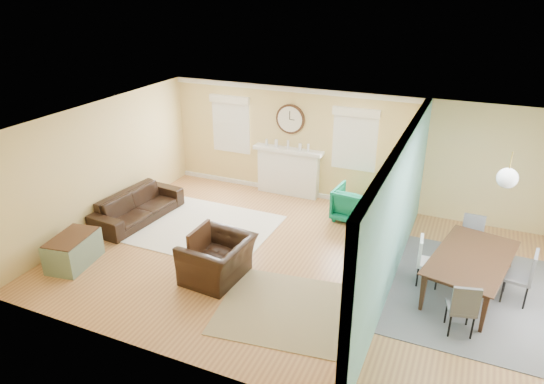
# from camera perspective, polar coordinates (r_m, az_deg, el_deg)

# --- Properties ---
(floor) EXTENTS (9.00, 9.00, 0.00)m
(floor) POSITION_cam_1_polar(r_m,az_deg,el_deg) (9.01, 3.95, -8.54)
(floor) COLOR #A66A41
(floor) RESTS_ON ground
(wall_back) EXTENTS (9.00, 0.02, 2.60)m
(wall_back) POSITION_cam_1_polar(r_m,az_deg,el_deg) (11.08, 9.44, 4.95)
(wall_back) COLOR #E2C36F
(wall_back) RESTS_ON ground
(wall_front) EXTENTS (9.00, 0.02, 2.60)m
(wall_front) POSITION_cam_1_polar(r_m,az_deg,el_deg) (6.01, -5.70, -11.99)
(wall_front) COLOR #E2C36F
(wall_front) RESTS_ON ground
(wall_left) EXTENTS (0.02, 6.00, 2.60)m
(wall_left) POSITION_cam_1_polar(r_m,az_deg,el_deg) (10.63, -19.32, 3.09)
(wall_left) COLOR #E2C36F
(wall_left) RESTS_ON ground
(ceiling) EXTENTS (9.00, 6.00, 0.02)m
(ceiling) POSITION_cam_1_polar(r_m,az_deg,el_deg) (7.94, 4.47, 7.56)
(ceiling) COLOR white
(ceiling) RESTS_ON wall_back
(partition) EXTENTS (0.17, 6.00, 2.60)m
(partition) POSITION_cam_1_polar(r_m,az_deg,el_deg) (8.31, 14.73, -1.60)
(partition) COLOR #E2C36F
(partition) RESTS_ON ground
(fireplace) EXTENTS (1.70, 0.30, 1.17)m
(fireplace) POSITION_cam_1_polar(r_m,az_deg,el_deg) (11.64, 1.91, 2.50)
(fireplace) COLOR white
(fireplace) RESTS_ON ground
(wall_clock) EXTENTS (0.70, 0.07, 0.70)m
(wall_clock) POSITION_cam_1_polar(r_m,az_deg,el_deg) (11.32, 2.16, 8.57)
(wall_clock) COLOR #442A18
(wall_clock) RESTS_ON wall_back
(window_left) EXTENTS (1.05, 0.13, 1.42)m
(window_left) POSITION_cam_1_polar(r_m,az_deg,el_deg) (11.99, -4.86, 8.41)
(window_left) COLOR white
(window_left) RESTS_ON wall_back
(window_right) EXTENTS (1.05, 0.13, 1.42)m
(window_right) POSITION_cam_1_polar(r_m,az_deg,el_deg) (10.92, 9.76, 6.62)
(window_right) COLOR white
(window_right) RESTS_ON wall_back
(pendant) EXTENTS (0.30, 0.30, 0.55)m
(pendant) POSITION_cam_1_polar(r_m,az_deg,el_deg) (7.69, 25.95, 1.49)
(pendant) COLOR gold
(pendant) RESTS_ON ceiling
(rug_cream) EXTENTS (2.79, 2.42, 0.01)m
(rug_cream) POSITION_cam_1_polar(r_m,az_deg,el_deg) (10.32, -7.95, -4.23)
(rug_cream) COLOR silver
(rug_cream) RESTS_ON floor
(rug_jute) EXTENTS (2.51, 2.15, 0.01)m
(rug_jute) POSITION_cam_1_polar(r_m,az_deg,el_deg) (7.89, 2.34, -13.69)
(rug_jute) COLOR tan
(rug_jute) RESTS_ON floor
(rug_grey) EXTENTS (2.60, 3.25, 0.01)m
(rug_grey) POSITION_cam_1_polar(r_m,az_deg,el_deg) (8.87, 22.05, -10.97)
(rug_grey) COLOR slate
(rug_grey) RESTS_ON floor
(sofa) EXTENTS (1.02, 2.20, 0.62)m
(sofa) POSITION_cam_1_polar(r_m,az_deg,el_deg) (10.87, -15.52, -1.63)
(sofa) COLOR black
(sofa) RESTS_ON floor
(eames_chair) EXTENTS (1.08, 1.22, 0.75)m
(eames_chair) POSITION_cam_1_polar(r_m,az_deg,el_deg) (8.49, -6.40, -7.89)
(eames_chair) COLOR black
(eames_chair) RESTS_ON floor
(green_chair) EXTENTS (0.87, 0.89, 0.74)m
(green_chair) POSITION_cam_1_polar(r_m,az_deg,el_deg) (10.60, 9.57, -1.37)
(green_chair) COLOR #056A4C
(green_chair) RESTS_ON floor
(trunk) EXTENTS (0.75, 1.07, 0.57)m
(trunk) POSITION_cam_1_polar(r_m,az_deg,el_deg) (9.59, -22.33, -6.36)
(trunk) COLOR slate
(trunk) RESTS_ON floor
(credenza) EXTENTS (0.53, 1.56, 0.80)m
(credenza) POSITION_cam_1_polar(r_m,az_deg,el_deg) (9.83, 13.62, -3.61)
(credenza) COLOR #945F3C
(credenza) RESTS_ON floor
(tv) EXTENTS (0.16, 1.03, 0.59)m
(tv) POSITION_cam_1_polar(r_m,az_deg,el_deg) (9.54, 13.91, 0.13)
(tv) COLOR black
(tv) RESTS_ON credenza
(garden_stool) EXTENTS (0.34, 0.34, 0.51)m
(garden_stool) POSITION_cam_1_polar(r_m,az_deg,el_deg) (9.10, 12.76, -6.92)
(garden_stool) COLOR white
(garden_stool) RESTS_ON floor
(potted_plant) EXTENTS (0.46, 0.49, 0.45)m
(potted_plant) POSITION_cam_1_polar(r_m,az_deg,el_deg) (8.87, 13.03, -4.25)
(potted_plant) COLOR #337F33
(potted_plant) RESTS_ON garden_stool
(dining_table) EXTENTS (1.49, 2.17, 0.70)m
(dining_table) POSITION_cam_1_polar(r_m,az_deg,el_deg) (8.69, 22.39, -9.09)
(dining_table) COLOR #442A18
(dining_table) RESTS_ON floor
(dining_chair_n) EXTENTS (0.38, 0.38, 0.86)m
(dining_chair_n) POSITION_cam_1_polar(r_m,az_deg,el_deg) (9.62, 22.45, -4.80)
(dining_chair_n) COLOR slate
(dining_chair_n) RESTS_ON floor
(dining_chair_s) EXTENTS (0.47, 0.47, 0.88)m
(dining_chair_s) POSITION_cam_1_polar(r_m,az_deg,el_deg) (7.70, 21.47, -12.02)
(dining_chair_s) COLOR slate
(dining_chair_s) RESTS_ON floor
(dining_chair_w) EXTENTS (0.41, 0.41, 0.86)m
(dining_chair_w) POSITION_cam_1_polar(r_m,az_deg,el_deg) (8.64, 18.05, -7.43)
(dining_chair_w) COLOR white
(dining_chair_w) RESTS_ON floor
(dining_chair_e) EXTENTS (0.47, 0.47, 0.94)m
(dining_chair_e) POSITION_cam_1_polar(r_m,az_deg,el_deg) (8.71, 27.08, -8.36)
(dining_chair_e) COLOR slate
(dining_chair_e) RESTS_ON floor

